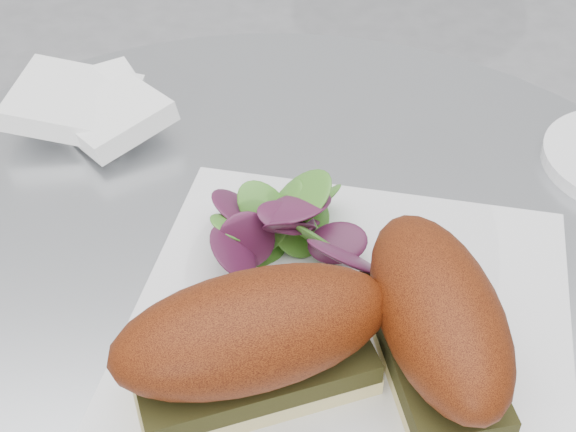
# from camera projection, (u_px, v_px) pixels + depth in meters

# --- Properties ---
(plate) EXTENTS (0.31, 0.31, 0.02)m
(plate) POSITION_uv_depth(u_px,v_px,m) (348.00, 335.00, 0.51)
(plate) COLOR silver
(plate) RESTS_ON table
(sandwich_left) EXTENTS (0.17, 0.12, 0.08)m
(sandwich_left) POSITION_uv_depth(u_px,v_px,m) (253.00, 341.00, 0.44)
(sandwich_left) COLOR beige
(sandwich_left) RESTS_ON plate
(sandwich_right) EXTENTS (0.10, 0.16, 0.08)m
(sandwich_right) POSITION_uv_depth(u_px,v_px,m) (436.00, 322.00, 0.45)
(sandwich_right) COLOR beige
(sandwich_right) RESTS_ON plate
(salad) EXTENTS (0.11, 0.11, 0.05)m
(salad) POSITION_uv_depth(u_px,v_px,m) (297.00, 223.00, 0.54)
(salad) COLOR #558D2E
(salad) RESTS_ON plate
(napkin) EXTENTS (0.17, 0.17, 0.02)m
(napkin) POSITION_uv_depth(u_px,v_px,m) (96.00, 119.00, 0.68)
(napkin) COLOR white
(napkin) RESTS_ON table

